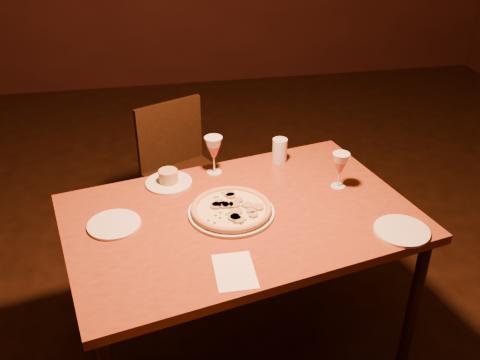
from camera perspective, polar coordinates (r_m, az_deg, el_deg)
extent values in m
plane|color=black|center=(2.62, 4.68, -16.26)|extent=(7.00, 7.00, 0.00)
cube|color=brown|center=(2.12, 0.05, -4.10)|extent=(1.50, 1.12, 0.04)
cylinder|color=black|center=(2.52, -16.57, -9.28)|extent=(0.05, 0.05, 0.68)
cylinder|color=black|center=(2.37, 17.99, -12.63)|extent=(0.05, 0.05, 0.68)
cylinder|color=black|center=(2.83, 8.66, -3.40)|extent=(0.05, 0.05, 0.68)
cube|color=black|center=(2.94, -5.55, 0.05)|extent=(0.52, 0.52, 0.04)
cube|color=black|center=(2.99, -7.52, 4.90)|extent=(0.37, 0.19, 0.37)
cylinder|color=black|center=(2.88, -6.46, -5.96)|extent=(0.03, 0.03, 0.40)
cylinder|color=black|center=(3.12, -9.35, -3.09)|extent=(0.03, 0.03, 0.40)
cylinder|color=black|center=(3.01, -1.20, -3.93)|extent=(0.03, 0.03, 0.40)
cylinder|color=black|center=(3.24, -4.36, -1.33)|extent=(0.03, 0.03, 0.40)
cylinder|color=silver|center=(2.11, -0.93, -3.46)|extent=(0.34, 0.34, 0.01)
cylinder|color=#FBE7AC|center=(2.10, -0.93, -3.18)|extent=(0.31, 0.31, 0.01)
torus|color=#DBAD5F|center=(2.10, -0.94, -3.04)|extent=(0.32, 0.32, 0.02)
cylinder|color=silver|center=(2.32, -7.60, -0.27)|extent=(0.20, 0.20, 0.01)
cylinder|color=tan|center=(2.31, -7.66, 0.41)|extent=(0.08, 0.08, 0.05)
cylinder|color=silver|center=(2.46, 4.26, 3.17)|extent=(0.07, 0.07, 0.11)
cylinder|color=silver|center=(2.09, -13.28, -4.64)|extent=(0.20, 0.20, 0.01)
cylinder|color=silver|center=(2.09, 16.87, -5.21)|extent=(0.21, 0.21, 0.01)
cube|color=white|center=(1.83, -0.57, -9.69)|extent=(0.14, 0.20, 0.00)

